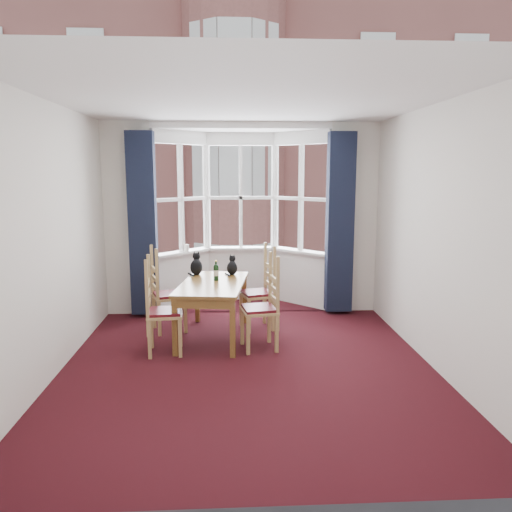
{
  "coord_description": "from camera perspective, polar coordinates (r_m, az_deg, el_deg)",
  "views": [
    {
      "loc": [
        -0.18,
        -5.08,
        2.09
      ],
      "look_at": [
        0.14,
        1.05,
        1.05
      ],
      "focal_mm": 35.0,
      "sensor_mm": 36.0,
      "label": 1
    }
  ],
  "objects": [
    {
      "name": "chair_left_far",
      "position": [
        6.68,
        -10.69,
        -4.58
      ],
      "size": [
        0.51,
        0.53,
        0.92
      ],
      "color": "tan",
      "rests_on": "floor"
    },
    {
      "name": "wall_right",
      "position": [
        5.58,
        20.05,
        1.92
      ],
      "size": [
        0.0,
        4.5,
        4.5
      ],
      "primitive_type": "plane",
      "rotation": [
        1.57,
        0.0,
        -1.57
      ],
      "color": "silver",
      "rests_on": "floor"
    },
    {
      "name": "street",
      "position": [
        38.2,
        -2.7,
        -2.62
      ],
      "size": [
        80.0,
        80.0,
        0.0
      ],
      "primitive_type": "plane",
      "color": "#333335",
      "rests_on": "ground"
    },
    {
      "name": "wall_left",
      "position": [
        5.44,
        -22.52,
        1.59
      ],
      "size": [
        0.0,
        4.5,
        4.5
      ],
      "primitive_type": "plane",
      "rotation": [
        1.57,
        0.0,
        1.57
      ],
      "color": "silver",
      "rests_on": "floor"
    },
    {
      "name": "wine_bottle",
      "position": [
        6.38,
        -4.58,
        -1.79
      ],
      "size": [
        0.07,
        0.07,
        0.26
      ],
      "color": "black",
      "rests_on": "dining_table"
    },
    {
      "name": "tenement_building",
      "position": [
        19.1,
        -2.52,
        8.13
      ],
      "size": [
        18.4,
        7.8,
        15.2
      ],
      "color": "#93534C",
      "rests_on": "street"
    },
    {
      "name": "ceiling",
      "position": [
        5.14,
        -1.01,
        17.55
      ],
      "size": [
        4.5,
        4.5,
        0.0
      ],
      "primitive_type": "plane",
      "rotation": [
        3.14,
        0.0,
        0.0
      ],
      "color": "white",
      "rests_on": "floor"
    },
    {
      "name": "candle_tall",
      "position": [
        7.8,
        -7.89,
        0.92
      ],
      "size": [
        0.06,
        0.06,
        0.11
      ],
      "primitive_type": "cylinder",
      "color": "white",
      "rests_on": "bay_window"
    },
    {
      "name": "bay_window",
      "position": [
        7.87,
        -1.7,
        4.58
      ],
      "size": [
        2.76,
        0.94,
        2.8
      ],
      "color": "white",
      "rests_on": "floor"
    },
    {
      "name": "wall_back_pier_left",
      "position": [
        7.51,
        -14.32,
        4.04
      ],
      "size": [
        0.7,
        0.12,
        2.8
      ],
      "primitive_type": "cube",
      "color": "silver",
      "rests_on": "floor"
    },
    {
      "name": "chair_right_far",
      "position": [
        6.71,
        0.86,
        -4.34
      ],
      "size": [
        0.5,
        0.51,
        0.92
      ],
      "color": "tan",
      "rests_on": "floor"
    },
    {
      "name": "curtain_right",
      "position": [
        7.37,
        9.56,
        3.71
      ],
      "size": [
        0.38,
        0.22,
        2.6
      ],
      "primitive_type": "cube",
      "color": "#151B31",
      "rests_on": "floor"
    },
    {
      "name": "dining_table",
      "position": [
        6.3,
        -4.96,
        -3.8
      ],
      "size": [
        0.94,
        1.51,
        0.72
      ],
      "color": "brown",
      "rests_on": "floor"
    },
    {
      "name": "floor",
      "position": [
        5.5,
        -0.92,
        -12.73
      ],
      "size": [
        4.5,
        4.5,
        0.0
      ],
      "primitive_type": "plane",
      "color": "black",
      "rests_on": "ground"
    },
    {
      "name": "cat_left",
      "position": [
        6.77,
        -6.83,
        -1.12
      ],
      "size": [
        0.17,
        0.24,
        0.32
      ],
      "color": "black",
      "rests_on": "dining_table"
    },
    {
      "name": "chair_left_near",
      "position": [
        5.9,
        -11.28,
        -6.49
      ],
      "size": [
        0.44,
        0.45,
        0.92
      ],
      "color": "tan",
      "rests_on": "floor"
    },
    {
      "name": "wall_near",
      "position": [
        2.92,
        0.65,
        -4.06
      ],
      "size": [
        4.0,
        0.0,
        4.0
      ],
      "primitive_type": "plane",
      "rotation": [
        -1.57,
        0.0,
        0.0
      ],
      "color": "silver",
      "rests_on": "floor"
    },
    {
      "name": "wall_back_pier_right",
      "position": [
        7.59,
        10.98,
        4.22
      ],
      "size": [
        0.7,
        0.12,
        2.8
      ],
      "primitive_type": "cube",
      "color": "silver",
      "rests_on": "floor"
    },
    {
      "name": "cat_right",
      "position": [
        6.73,
        -2.75,
        -1.25
      ],
      "size": [
        0.15,
        0.21,
        0.28
      ],
      "color": "black",
      "rests_on": "dining_table"
    },
    {
      "name": "curtain_left",
      "position": [
        7.3,
        -12.81,
        3.55
      ],
      "size": [
        0.38,
        0.22,
        2.6
      ],
      "primitive_type": "cube",
      "color": "#151B31",
      "rests_on": "floor"
    },
    {
      "name": "chair_right_near",
      "position": [
        5.96,
        1.21,
        -6.15
      ],
      "size": [
        0.46,
        0.48,
        0.92
      ],
      "color": "tan",
      "rests_on": "floor"
    }
  ]
}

